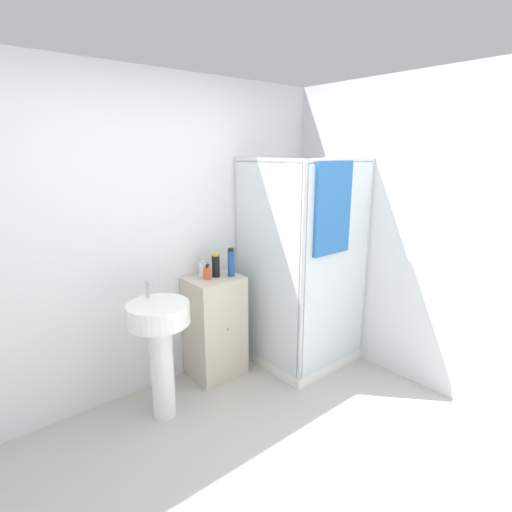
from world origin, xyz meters
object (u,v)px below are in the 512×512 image
(soap_dispenser, at_px, (207,273))
(lotion_bottle_white, at_px, (203,270))
(shampoo_bottle_blue, at_px, (231,263))
(shampoo_bottle_tall_black, at_px, (216,265))
(sink, at_px, (160,338))

(soap_dispenser, distance_m, lotion_bottle_white, 0.09)
(shampoo_bottle_blue, bearing_deg, shampoo_bottle_tall_black, 146.89)
(soap_dispenser, distance_m, shampoo_bottle_tall_black, 0.11)
(sink, distance_m, shampoo_bottle_tall_black, 0.78)
(sink, relative_size, soap_dispenser, 7.81)
(shampoo_bottle_blue, bearing_deg, sink, -167.50)
(soap_dispenser, xyz_separation_m, lotion_bottle_white, (0.02, 0.09, 0.01))
(sink, relative_size, shampoo_bottle_tall_black, 4.96)
(sink, distance_m, shampoo_bottle_blue, 0.87)
(soap_dispenser, xyz_separation_m, shampoo_bottle_tall_black, (0.09, 0.01, 0.05))
(sink, height_order, shampoo_bottle_blue, shampoo_bottle_blue)
(sink, bearing_deg, soap_dispenser, 22.29)
(shampoo_bottle_tall_black, height_order, lotion_bottle_white, shampoo_bottle_tall_black)
(shampoo_bottle_blue, height_order, lotion_bottle_white, shampoo_bottle_blue)
(soap_dispenser, distance_m, shampoo_bottle_blue, 0.22)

